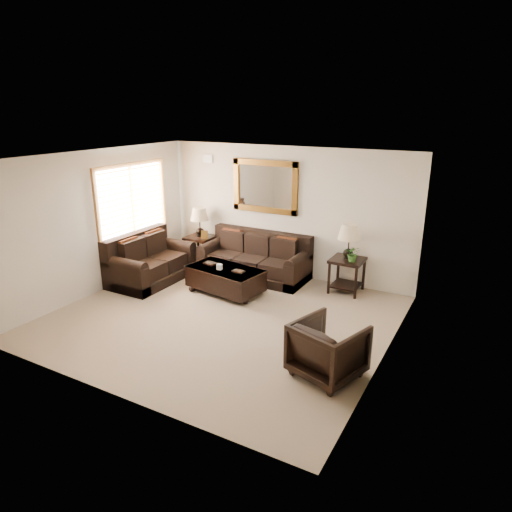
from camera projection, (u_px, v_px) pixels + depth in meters
The scene contains 11 objects.
room at pixel (220, 242), 7.39m from camera, with size 5.51×5.01×2.71m.
window at pixel (133, 204), 9.32m from camera, with size 0.07×1.96×1.66m.
mirror at pixel (265, 187), 9.51m from camera, with size 1.50×0.06×1.10m.
air_vent at pixel (208, 159), 10.01m from camera, with size 0.25×0.02×0.18m, color #999999.
sofa at pixel (255, 261), 9.63m from camera, with size 2.28×0.98×0.93m.
loveseat at pixel (149, 263), 9.40m from camera, with size 1.04×1.75×0.98m.
end_table_left at pixel (200, 228), 10.25m from camera, with size 0.59×0.59×1.30m.
end_table_right at pixel (348, 248), 8.65m from camera, with size 0.61×0.61×1.35m.
coffee_table at pixel (225, 277), 8.78m from camera, with size 1.56×1.00×0.62m.
armchair at pixel (328, 347), 6.02m from camera, with size 0.82×0.77×0.85m, color black.
potted_plant at pixel (353, 255), 8.52m from camera, with size 0.28×0.31×0.24m, color #27501B.
Camera 1 is at (3.94, -5.93, 3.45)m, focal length 32.00 mm.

